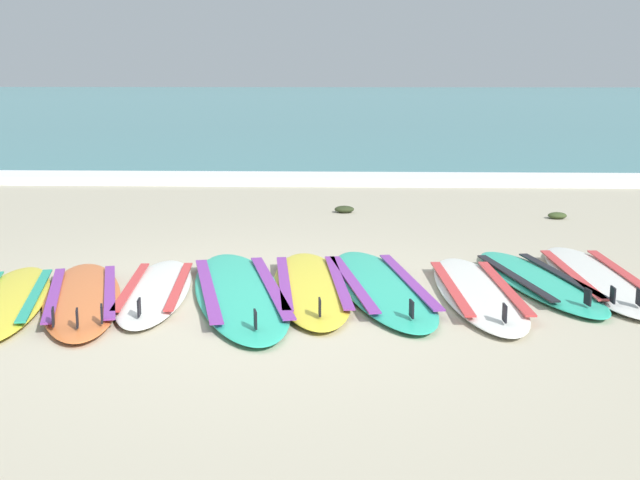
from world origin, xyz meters
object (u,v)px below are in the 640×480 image
(surfboard_1, at_px, (82,297))
(surfboard_6, at_px, (477,292))
(surfboard_2, at_px, (156,290))
(surfboard_5, at_px, (381,286))
(surfboard_3, at_px, (240,292))
(surfboard_7, at_px, (537,280))
(surfboard_4, at_px, (311,286))
(surfboard_8, at_px, (597,278))
(surfboard_0, at_px, (9,300))

(surfboard_1, height_order, surfboard_6, same)
(surfboard_1, relative_size, surfboard_2, 1.11)
(surfboard_5, bearing_deg, surfboard_1, -169.45)
(surfboard_6, bearing_deg, surfboard_3, -177.87)
(surfboard_2, bearing_deg, surfboard_3, -1.32)
(surfboard_7, bearing_deg, surfboard_4, -172.54)
(surfboard_1, relative_size, surfboard_5, 0.89)
(surfboard_2, relative_size, surfboard_3, 0.75)
(surfboard_2, relative_size, surfboard_6, 0.90)
(surfboard_1, bearing_deg, surfboard_2, 23.30)
(surfboard_6, xyz_separation_m, surfboard_7, (0.51, 0.34, 0.00))
(surfboard_1, distance_m, surfboard_5, 2.15)
(surfboard_8, bearing_deg, surfboard_0, -169.60)
(surfboard_6, distance_m, surfboard_8, 1.07)
(surfboard_0, distance_m, surfboard_4, 2.14)
(surfboard_2, relative_size, surfboard_7, 0.93)
(surfboard_1, bearing_deg, surfboard_3, 9.87)
(surfboard_2, xyz_separation_m, surfboard_4, (1.13, 0.17, -0.00))
(surfboard_0, height_order, surfboard_5, same)
(surfboard_3, height_order, surfboard_5, same)
(surfboard_2, bearing_deg, surfboard_5, 6.61)
(surfboard_0, height_order, surfboard_1, same)
(surfboard_5, bearing_deg, surfboard_6, -11.42)
(surfboard_2, height_order, surfboard_7, same)
(surfboard_4, bearing_deg, surfboard_3, -160.50)
(surfboard_2, bearing_deg, surfboard_1, -156.70)
(surfboard_8, bearing_deg, surfboard_1, -169.68)
(surfboard_2, distance_m, surfboard_3, 0.62)
(surfboard_1, bearing_deg, surfboard_8, 10.32)
(surfboard_2, bearing_deg, surfboard_7, 7.84)
(surfboard_2, relative_size, surfboard_5, 0.80)
(surfboard_0, relative_size, surfboard_8, 0.91)
(surfboard_6, bearing_deg, surfboard_4, 174.47)
(surfboard_1, xyz_separation_m, surfboard_3, (1.09, 0.19, -0.00))
(surfboard_4, distance_m, surfboard_5, 0.52)
(surfboard_2, distance_m, surfboard_7, 2.87)
(surfboard_1, height_order, surfboard_4, same)
(surfboard_3, bearing_deg, surfboard_6, 2.13)
(surfboard_3, relative_size, surfboard_6, 1.20)
(surfboard_1, xyz_separation_m, surfboard_2, (0.47, 0.20, -0.00))
(surfboard_5, height_order, surfboard_7, same)
(surfboard_4, relative_size, surfboard_6, 1.05)
(surfboard_8, bearing_deg, surfboard_5, -169.97)
(surfboard_1, relative_size, surfboard_8, 0.96)
(surfboard_3, distance_m, surfboard_5, 1.05)
(surfboard_5, distance_m, surfboard_6, 0.71)
(surfboard_5, xyz_separation_m, surfboard_8, (1.68, 0.30, 0.00))
(surfboard_3, distance_m, surfboard_4, 0.54)
(surfboard_1, distance_m, surfboard_6, 2.82)
(surfboard_2, relative_size, surfboard_4, 0.86)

